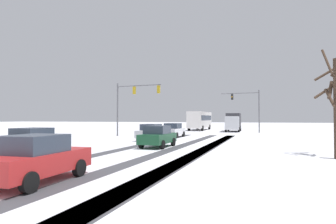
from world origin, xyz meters
name	(u,v)px	position (x,y,z in m)	size (l,w,h in m)	color
wheel_track_left_lane	(177,147)	(2.71, 14.89, 0.00)	(0.95, 32.75, 0.01)	#424247
wheel_track_right_lane	(206,148)	(4.90, 14.89, 0.00)	(0.98, 32.75, 0.01)	#424247
wheel_track_center	(207,148)	(4.95, 14.89, 0.00)	(1.11, 32.75, 0.01)	#424247
wheel_track_oncoming	(137,146)	(-0.58, 14.89, 0.00)	(0.95, 32.75, 0.01)	#424247
sidewalk_kerb_right	(277,152)	(9.63, 13.40, 0.06)	(4.00, 32.75, 0.12)	white
traffic_signal_far_right	(248,104)	(6.64, 39.88, 4.42)	(5.85, 0.56, 6.50)	#56565B
traffic_signal_near_left	(132,98)	(-6.19, 25.65, 4.64)	(5.94, 0.61, 6.50)	#56565B
car_white_lead	(173,130)	(-0.98, 25.66, 0.82)	(1.90, 4.14, 1.62)	silver
car_silver_second	(152,132)	(-1.59, 20.47, 0.82)	(1.96, 4.16, 1.62)	#B7BABF
car_dark_green_third	(158,136)	(1.27, 14.63, 0.82)	(1.84, 4.11, 1.62)	#194C2D
car_black_fourth	(34,142)	(-3.91, 7.77, 0.82)	(1.86, 4.12, 1.62)	black
car_red_fifth	(36,158)	(1.54, 2.23, 0.82)	(1.99, 4.18, 1.62)	red
bus_oncoming	(200,119)	(-2.37, 46.66, 1.99)	(2.77, 11.03, 3.38)	silver
box_truck_delivery	(233,122)	(4.10, 42.69, 1.63)	(2.48, 7.46, 3.02)	#B7BABF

